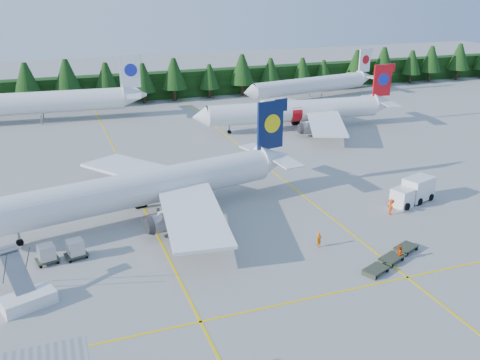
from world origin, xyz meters
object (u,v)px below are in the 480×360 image
object	(u,v)px
service_truck	(412,191)
airliner_red	(291,111)
airstairs	(26,296)
airliner_navy	(130,191)

from	to	relation	value
service_truck	airliner_red	bearing A→B (deg)	70.80
service_truck	airstairs	bearing A→B (deg)	171.44
airstairs	service_truck	size ratio (longest dim) A/B	0.99
airliner_navy	airstairs	xyz separation A→B (m)	(-11.25, -14.24, -2.68)
airliner_navy	airliner_red	xyz separation A→B (m)	(34.31, 30.13, -0.17)
airliner_red	airstairs	distance (m)	63.64
airliner_red	service_truck	size ratio (longest dim) A/B	5.83
airliner_red	airliner_navy	bearing A→B (deg)	-134.09
airliner_red	airstairs	bearing A→B (deg)	-131.14
airliner_red	airstairs	world-z (taller)	airliner_red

